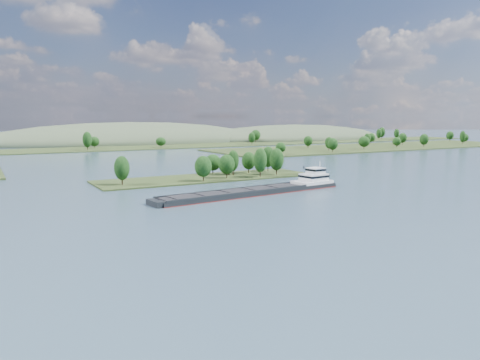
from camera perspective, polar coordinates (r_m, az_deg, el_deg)
ground at (r=162.02m, az=5.08°, el=-2.26°), size 1800.00×1800.00×0.00m
tree_island at (r=214.90m, az=-2.46°, el=1.28°), size 100.00×30.00×14.47m
right_bank at (r=448.17m, az=16.52°, el=3.97°), size 320.00×90.00×15.03m
back_shoreline at (r=423.84m, az=-15.86°, el=3.77°), size 900.00×60.00×16.56m
hill_east at (r=596.16m, az=6.60°, el=5.01°), size 260.00×140.00×36.00m
hill_west at (r=533.75m, az=-13.10°, el=4.54°), size 320.00×160.00×44.00m
cargo_barge at (r=173.00m, az=2.87°, el=-1.15°), size 79.03×18.03×10.61m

